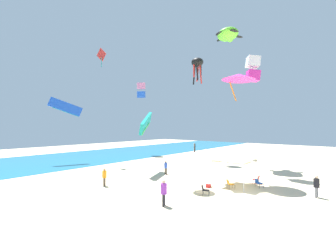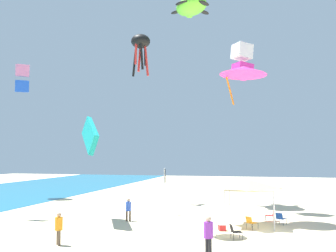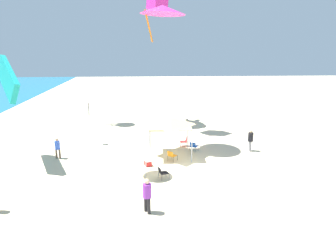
{
  "view_description": "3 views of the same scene",
  "coord_description": "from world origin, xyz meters",
  "px_view_note": "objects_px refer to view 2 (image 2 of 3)",
  "views": [
    {
      "loc": [
        -17.92,
        -7.43,
        5.69
      ],
      "look_at": [
        2.21,
        9.39,
        5.77
      ],
      "focal_mm": 24.16,
      "sensor_mm": 36.0,
      "label": 1
    },
    {
      "loc": [
        -24.14,
        0.62,
        4.77
      ],
      "look_at": [
        2.21,
        7.06,
        6.7
      ],
      "focal_mm": 42.0,
      "sensor_mm": 36.0,
      "label": 2
    },
    {
      "loc": [
        -20.65,
        2.84,
        8.62
      ],
      "look_at": [
        4.19,
        1.66,
        2.01
      ],
      "focal_mm": 34.31,
      "sensor_mm": 36.0,
      "label": 3
    }
  ],
  "objects_px": {
    "person_by_tent": "(208,233)",
    "kite_parafoil_teal": "(90,135)",
    "person_watching_sky": "(128,208)",
    "folding_chair_near_cooler": "(280,218)",
    "folding_chair_left_of_tent": "(271,214)",
    "banner_flag": "(165,187)",
    "kite_delta_magenta": "(243,71)",
    "beach_umbrella": "(218,204)",
    "cooler_box": "(222,227)",
    "kite_octopus_black": "(141,44)",
    "kite_turtle_lime": "(191,7)",
    "kite_box_pink": "(22,78)",
    "person_far_stroller": "(59,226)",
    "folding_chair_right_of_tent": "(251,222)",
    "folding_chair_facing_ocean": "(235,231)",
    "canopy_tent": "(250,185)",
    "kite_box_white": "(242,61)"
  },
  "relations": [
    {
      "from": "folding_chair_near_cooler",
      "to": "kite_parafoil_teal",
      "type": "height_order",
      "value": "kite_parafoil_teal"
    },
    {
      "from": "beach_umbrella",
      "to": "kite_turtle_lime",
      "type": "bearing_deg",
      "value": 15.69
    },
    {
      "from": "folding_chair_facing_ocean",
      "to": "kite_octopus_black",
      "type": "xyz_separation_m",
      "value": [
        15.53,
        10.58,
        15.72
      ]
    },
    {
      "from": "beach_umbrella",
      "to": "folding_chair_near_cooler",
      "type": "bearing_deg",
      "value": -38.33
    },
    {
      "from": "cooler_box",
      "to": "kite_octopus_black",
      "type": "relative_size",
      "value": 0.16
    },
    {
      "from": "folding_chair_left_of_tent",
      "to": "folding_chair_facing_ocean",
      "type": "bearing_deg",
      "value": -21.46
    },
    {
      "from": "folding_chair_near_cooler",
      "to": "kite_turtle_lime",
      "type": "height_order",
      "value": "kite_turtle_lime"
    },
    {
      "from": "banner_flag",
      "to": "kite_parafoil_teal",
      "type": "distance_m",
      "value": 7.24
    },
    {
      "from": "person_by_tent",
      "to": "person_watching_sky",
      "type": "height_order",
      "value": "person_by_tent"
    },
    {
      "from": "person_by_tent",
      "to": "kite_box_pink",
      "type": "height_order",
      "value": "kite_box_pink"
    },
    {
      "from": "beach_umbrella",
      "to": "person_by_tent",
      "type": "height_order",
      "value": "beach_umbrella"
    },
    {
      "from": "person_by_tent",
      "to": "kite_parafoil_teal",
      "type": "xyz_separation_m",
      "value": [
        7.61,
        9.59,
        5.01
      ]
    },
    {
      "from": "folding_chair_near_cooler",
      "to": "kite_parafoil_teal",
      "type": "relative_size",
      "value": 0.19
    },
    {
      "from": "folding_chair_facing_ocean",
      "to": "cooler_box",
      "type": "distance_m",
      "value": 2.55
    },
    {
      "from": "folding_chair_right_of_tent",
      "to": "kite_box_pink",
      "type": "relative_size",
      "value": 0.25
    },
    {
      "from": "kite_box_pink",
      "to": "folding_chair_right_of_tent",
      "type": "bearing_deg",
      "value": 118.6
    },
    {
      "from": "cooler_box",
      "to": "banner_flag",
      "type": "xyz_separation_m",
      "value": [
        5.19,
        5.01,
        2.0
      ]
    },
    {
      "from": "banner_flag",
      "to": "person_watching_sky",
      "type": "height_order",
      "value": "banner_flag"
    },
    {
      "from": "canopy_tent",
      "to": "folding_chair_facing_ocean",
      "type": "xyz_separation_m",
      "value": [
        -4.47,
        0.72,
        -2.22
      ]
    },
    {
      "from": "folding_chair_facing_ocean",
      "to": "cooler_box",
      "type": "xyz_separation_m",
      "value": [
        2.35,
        0.96,
        -0.27
      ]
    },
    {
      "from": "folding_chair_near_cooler",
      "to": "person_far_stroller",
      "type": "height_order",
      "value": "person_far_stroller"
    },
    {
      "from": "person_far_stroller",
      "to": "kite_box_pink",
      "type": "distance_m",
      "value": 28.5
    },
    {
      "from": "canopy_tent",
      "to": "beach_umbrella",
      "type": "bearing_deg",
      "value": 156.31
    },
    {
      "from": "folding_chair_facing_ocean",
      "to": "person_by_tent",
      "type": "distance_m",
      "value": 4.3
    },
    {
      "from": "banner_flag",
      "to": "kite_delta_magenta",
      "type": "distance_m",
      "value": 10.76
    },
    {
      "from": "beach_umbrella",
      "to": "person_watching_sky",
      "type": "height_order",
      "value": "beach_umbrella"
    },
    {
      "from": "canopy_tent",
      "to": "kite_box_pink",
      "type": "distance_m",
      "value": 30.21
    },
    {
      "from": "folding_chair_right_of_tent",
      "to": "person_far_stroller",
      "type": "height_order",
      "value": "person_far_stroller"
    },
    {
      "from": "person_watching_sky",
      "to": "banner_flag",
      "type": "bearing_deg",
      "value": 80.08
    },
    {
      "from": "beach_umbrella",
      "to": "kite_parafoil_teal",
      "type": "height_order",
      "value": "kite_parafoil_teal"
    },
    {
      "from": "kite_box_pink",
      "to": "kite_delta_magenta",
      "type": "bearing_deg",
      "value": 124.35
    },
    {
      "from": "kite_delta_magenta",
      "to": "beach_umbrella",
      "type": "bearing_deg",
      "value": -62.62
    },
    {
      "from": "person_by_tent",
      "to": "banner_flag",
      "type": "bearing_deg",
      "value": -7.94
    },
    {
      "from": "person_watching_sky",
      "to": "kite_box_white",
      "type": "distance_m",
      "value": 16.0
    },
    {
      "from": "beach_umbrella",
      "to": "person_by_tent",
      "type": "relative_size",
      "value": 1.16
    },
    {
      "from": "folding_chair_near_cooler",
      "to": "banner_flag",
      "type": "height_order",
      "value": "banner_flag"
    },
    {
      "from": "folding_chair_right_of_tent",
      "to": "banner_flag",
      "type": "bearing_deg",
      "value": 7.42
    },
    {
      "from": "person_watching_sky",
      "to": "kite_parafoil_teal",
      "type": "height_order",
      "value": "kite_parafoil_teal"
    },
    {
      "from": "folding_chair_right_of_tent",
      "to": "cooler_box",
      "type": "height_order",
      "value": "folding_chair_right_of_tent"
    },
    {
      "from": "kite_parafoil_teal",
      "to": "kite_delta_magenta",
      "type": "bearing_deg",
      "value": 73.81
    },
    {
      "from": "person_by_tent",
      "to": "kite_box_pink",
      "type": "xyz_separation_m",
      "value": [
        20.49,
        24.04,
        12.24
      ]
    },
    {
      "from": "person_by_tent",
      "to": "folding_chair_right_of_tent",
      "type": "bearing_deg",
      "value": -44.44
    },
    {
      "from": "folding_chair_facing_ocean",
      "to": "kite_turtle_lime",
      "type": "xyz_separation_m",
      "value": [
        15.81,
        5.27,
        19.24
      ]
    },
    {
      "from": "person_by_tent",
      "to": "person_watching_sky",
      "type": "distance_m",
      "value": 10.75
    },
    {
      "from": "beach_umbrella",
      "to": "person_far_stroller",
      "type": "bearing_deg",
      "value": 118.46
    },
    {
      "from": "person_watching_sky",
      "to": "kite_octopus_black",
      "type": "height_order",
      "value": "kite_octopus_black"
    },
    {
      "from": "folding_chair_facing_ocean",
      "to": "person_by_tent",
      "type": "xyz_separation_m",
      "value": [
        -4.16,
        0.9,
        0.63
      ]
    },
    {
      "from": "folding_chair_right_of_tent",
      "to": "kite_octopus_black",
      "type": "relative_size",
      "value": 0.19
    },
    {
      "from": "folding_chair_left_of_tent",
      "to": "person_watching_sky",
      "type": "relative_size",
      "value": 0.51
    },
    {
      "from": "person_by_tent",
      "to": "kite_octopus_black",
      "type": "relative_size",
      "value": 0.43
    }
  ]
}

